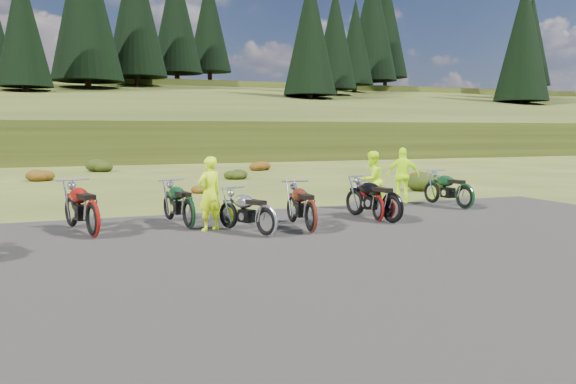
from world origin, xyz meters
name	(u,v)px	position (x,y,z in m)	size (l,w,h in m)	color
ground	(299,236)	(0.00, 0.00, 0.00)	(300.00, 300.00, 0.00)	#424C19
gravel_pad	(338,254)	(0.00, -2.00, 0.00)	(20.00, 12.00, 0.04)	black
hill_slope	(122,152)	(0.00, 50.00, 0.00)	(300.00, 46.00, 3.00)	#2E3C14
hill_plateau	(99,142)	(0.00, 110.00, 0.00)	(300.00, 90.00, 9.17)	#2E3C14
conifer_21	(22,24)	(-9.00, 50.00, 12.56)	(5.28, 5.28, 14.00)	black
conifer_23	(135,7)	(3.00, 62.00, 17.47)	(7.48, 7.48, 19.00)	black
conifer_24	(176,14)	(9.00, 68.00, 18.16)	(7.04, 7.04, 18.00)	black
conifer_25	(209,21)	(15.00, 74.00, 18.66)	(6.60, 6.60, 17.00)	black
conifer_26	(310,33)	(21.00, 49.00, 13.37)	(6.16, 6.16, 16.00)	black
conifer_27	(335,38)	(27.00, 55.00, 14.06)	(5.72, 5.72, 15.00)	black
conifer_28	(355,42)	(33.00, 61.00, 14.76)	(5.28, 5.28, 14.00)	black
conifer_29	(372,22)	(39.00, 67.00, 18.97)	(7.92, 7.92, 20.00)	black
conifer_30	(386,26)	(45.00, 73.00, 19.66)	(7.48, 7.48, 19.00)	black
conifer_31	(523,40)	(51.00, 48.00, 14.18)	(7.04, 7.04, 18.00)	black
conifer_32	(525,43)	(57.00, 54.00, 14.87)	(6.60, 6.60, 17.00)	black
conifer_33	(527,46)	(63.00, 60.00, 15.56)	(6.16, 6.16, 16.00)	black
conifer_34	(528,49)	(69.00, 66.00, 16.26)	(5.72, 5.72, 15.00)	black
conifer_35	(530,51)	(75.00, 72.00, 16.95)	(5.28, 5.28, 14.00)	black
conifer_36	(531,40)	(81.00, 78.00, 20.16)	(7.92, 7.92, 20.00)	black
shrub_2	(40,173)	(-6.20, 16.60, 0.38)	(1.30, 1.30, 0.77)	#6C310D
shrub_3	(101,164)	(-3.30, 21.90, 0.46)	(1.56, 1.56, 0.92)	black
shrub_4	(198,187)	(-0.40, 9.20, 0.23)	(0.77, 0.77, 0.45)	#6C310D
shrub_5	(235,173)	(2.50, 14.50, 0.31)	(1.03, 1.03, 0.61)	black
shrub_6	(259,164)	(5.40, 19.80, 0.38)	(1.30, 1.30, 0.77)	#6C310D
shrub_7	(428,178)	(8.30, 7.10, 0.46)	(1.56, 1.56, 0.92)	black
shrub_8	(415,173)	(11.20, 12.40, 0.23)	(0.77, 0.77, 0.45)	#6C310D
motorcycle_1	(94,239)	(-4.33, 1.23, 0.00)	(2.32, 0.77, 1.22)	maroon
motorcycle_2	(189,230)	(-2.17, 1.58, 0.00)	(2.13, 0.71, 1.11)	#0E3316
motorcycle_3	(266,238)	(-0.78, -0.02, 0.00)	(1.98, 0.66, 1.04)	#B7B7BC
motorcycle_4	(311,234)	(0.32, 0.08, 0.00)	(2.13, 0.71, 1.12)	#551B0E
motorcycle_5	(392,224)	(2.75, 0.59, 0.00)	(2.19, 0.73, 1.15)	black
motorcycle_6	(378,222)	(2.56, 0.95, 0.00)	(1.87, 0.62, 0.98)	maroon
motorcycle_7	(464,210)	(6.08, 2.00, 0.00)	(2.13, 0.71, 1.12)	#0E3419
person_middle	(210,195)	(-1.76, 1.20, 0.86)	(0.63, 0.41, 1.72)	#CAFF0D
person_right_a	(372,181)	(3.52, 3.03, 0.86)	(0.83, 0.65, 1.71)	#CAFF0D
person_right_b	(403,176)	(5.15, 3.92, 0.89)	(1.04, 0.43, 1.77)	#CAFF0D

